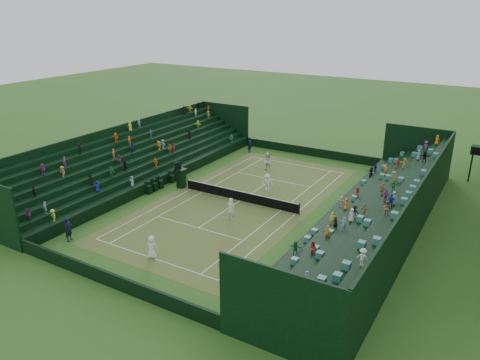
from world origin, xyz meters
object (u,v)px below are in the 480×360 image
(player_far_west, at_px, (268,162))
(player_far_east, at_px, (267,182))
(player_near_west, at_px, (152,247))
(tennis_net, at_px, (240,195))
(umpire_chair, at_px, (181,176))
(player_near_east, at_px, (231,209))

(player_far_west, height_order, player_far_east, player_far_west)
(player_near_west, bearing_deg, tennis_net, -113.55)
(player_far_east, bearing_deg, tennis_net, -121.12)
(player_far_west, bearing_deg, player_far_east, -57.78)
(player_near_west, height_order, player_far_east, player_far_east)
(tennis_net, xyz_separation_m, player_near_west, (-0.01, -11.82, 0.30))
(umpire_chair, bearing_deg, player_far_west, 60.96)
(player_near_east, relative_size, player_far_east, 1.14)
(umpire_chair, bearing_deg, player_near_west, -60.97)
(player_near_east, height_order, player_far_east, player_near_east)
(tennis_net, xyz_separation_m, umpire_chair, (-6.55, -0.05, 0.68))
(umpire_chair, relative_size, player_far_east, 1.68)
(tennis_net, distance_m, umpire_chair, 6.58)
(player_near_west, distance_m, player_far_west, 20.53)
(tennis_net, height_order, player_far_west, player_far_west)
(player_near_west, height_order, player_near_east, player_near_east)
(tennis_net, bearing_deg, player_far_west, 101.29)
(umpire_chair, bearing_deg, tennis_net, 0.43)
(player_far_east, bearing_deg, umpire_chair, -170.99)
(player_near_east, bearing_deg, player_far_west, -74.26)
(player_near_west, bearing_deg, player_far_east, -116.98)
(umpire_chair, relative_size, player_near_west, 1.70)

